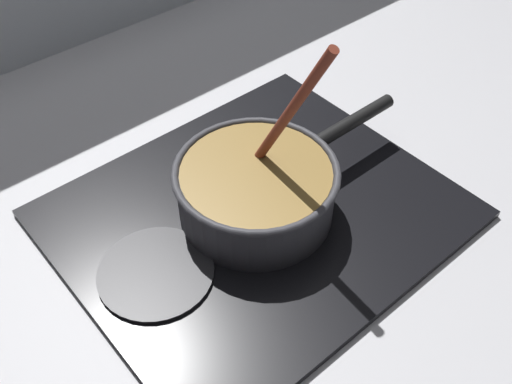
# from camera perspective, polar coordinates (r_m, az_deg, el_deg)

# --- Properties ---
(ground) EXTENTS (2.40, 1.60, 0.04)m
(ground) POSITION_cam_1_polar(r_m,az_deg,el_deg) (0.84, 7.91, -9.55)
(ground) COLOR #B7B7BC
(hob_plate) EXTENTS (0.56, 0.48, 0.01)m
(hob_plate) POSITION_cam_1_polar(r_m,az_deg,el_deg) (0.88, 0.00, -2.14)
(hob_plate) COLOR black
(hob_plate) RESTS_ON ground
(burner_ring) EXTENTS (0.17, 0.17, 0.01)m
(burner_ring) POSITION_cam_1_polar(r_m,az_deg,el_deg) (0.88, 0.00, -1.69)
(burner_ring) COLOR #592D0C
(burner_ring) RESTS_ON hob_plate
(spare_burner) EXTENTS (0.16, 0.16, 0.01)m
(spare_burner) POSITION_cam_1_polar(r_m,az_deg,el_deg) (0.82, -9.75, -7.74)
(spare_burner) COLOR #262628
(spare_burner) RESTS_ON hob_plate
(cooking_pan) EXTENTS (0.41, 0.24, 0.30)m
(cooking_pan) POSITION_cam_1_polar(r_m,az_deg,el_deg) (0.85, 0.11, 0.34)
(cooking_pan) COLOR #38383D
(cooking_pan) RESTS_ON hob_plate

